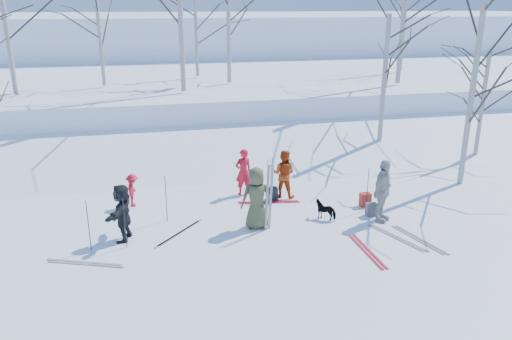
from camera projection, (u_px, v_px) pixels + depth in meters
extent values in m
plane|color=white|center=(268.00, 232.00, 13.51)|extent=(120.00, 120.00, 0.00)
cube|color=white|center=(225.00, 155.00, 19.93)|extent=(70.00, 9.49, 4.12)
cube|color=white|center=(196.00, 93.00, 28.91)|extent=(70.00, 18.00, 2.20)
cube|color=white|center=(171.00, 47.00, 48.00)|extent=(90.00, 30.00, 6.00)
imported|color=#454A2C|center=(256.00, 198.00, 13.57)|extent=(0.86, 0.57, 1.73)
imported|color=red|center=(243.00, 172.00, 16.01)|extent=(0.62, 0.47, 1.52)
imported|color=#B0380D|center=(284.00, 174.00, 15.80)|extent=(0.95, 0.90, 1.55)
imported|color=red|center=(133.00, 190.00, 15.14)|extent=(0.44, 0.69, 1.02)
imported|color=beige|center=(383.00, 191.00, 13.97)|extent=(1.09, 1.03, 1.81)
imported|color=black|center=(122.00, 212.00, 12.88)|extent=(0.85, 1.49, 1.53)
imported|color=black|center=(326.00, 210.00, 14.30)|extent=(0.70, 0.64, 0.55)
cube|color=silver|center=(267.00, 198.00, 13.35)|extent=(0.12, 0.17, 1.90)
cube|color=silver|center=(271.00, 198.00, 13.37)|extent=(0.11, 0.23, 1.89)
cylinder|color=black|center=(273.00, 178.00, 15.75)|extent=(0.02, 0.02, 1.34)
cylinder|color=black|center=(125.00, 223.00, 12.48)|extent=(0.02, 0.02, 1.34)
cylinder|color=black|center=(89.00, 226.00, 12.32)|extent=(0.02, 0.02, 1.34)
cylinder|color=black|center=(166.00, 199.00, 14.04)|extent=(0.02, 0.02, 1.34)
cylinder|color=black|center=(268.00, 180.00, 15.51)|extent=(0.02, 0.02, 1.34)
cylinder|color=black|center=(367.00, 189.00, 14.77)|extent=(0.02, 0.02, 1.34)
cube|color=#A12718|center=(365.00, 200.00, 15.21)|extent=(0.32, 0.22, 0.42)
cube|color=#4F5055|center=(371.00, 209.00, 14.54)|extent=(0.30, 0.20, 0.38)
cube|color=black|center=(272.00, 194.00, 15.72)|extent=(0.34, 0.24, 0.40)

